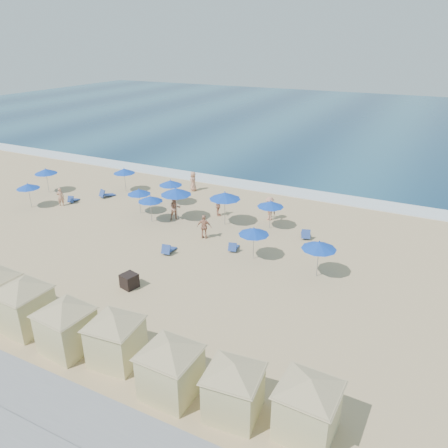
% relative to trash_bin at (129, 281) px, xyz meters
% --- Properties ---
extents(ground, '(160.00, 160.00, 0.00)m').
position_rel_trash_bin_xyz_m(ground, '(-1.52, 4.17, -0.40)').
color(ground, tan).
rests_on(ground, ground).
extents(ocean, '(160.00, 80.00, 0.06)m').
position_rel_trash_bin_xyz_m(ocean, '(-1.52, 59.17, -0.37)').
color(ocean, navy).
rests_on(ocean, ground).
extents(surf_line, '(160.00, 2.50, 0.08)m').
position_rel_trash_bin_xyz_m(surf_line, '(-1.52, 19.67, -0.36)').
color(surf_line, white).
rests_on(surf_line, ground).
extents(trash_bin, '(0.98, 0.98, 0.81)m').
position_rel_trash_bin_xyz_m(trash_bin, '(0.00, 0.00, 0.00)').
color(trash_bin, black).
rests_on(trash_bin, ground).
extents(cabana_1, '(4.52, 4.52, 2.84)m').
position_rel_trash_bin_xyz_m(cabana_1, '(-2.08, -5.16, 1.22)').
color(cabana_1, beige).
rests_on(cabana_1, ground).
extents(cabana_2, '(4.29, 4.29, 2.70)m').
position_rel_trash_bin_xyz_m(cabana_2, '(0.89, -5.44, 1.14)').
color(cabana_2, beige).
rests_on(cabana_2, ground).
extents(cabana_3, '(4.18, 4.18, 2.64)m').
position_rel_trash_bin_xyz_m(cabana_3, '(3.34, -5.05, 1.10)').
color(cabana_3, beige).
rests_on(cabana_3, ground).
extents(cabana_4, '(4.30, 4.30, 2.70)m').
position_rel_trash_bin_xyz_m(cabana_4, '(6.46, -5.57, 1.14)').
color(cabana_4, beige).
rests_on(cabana_4, ground).
extents(cabana_5, '(4.07, 4.07, 2.56)m').
position_rel_trash_bin_xyz_m(cabana_5, '(9.06, -5.38, 1.06)').
color(cabana_5, beige).
rests_on(cabana_5, ground).
extents(cabana_6, '(4.24, 4.24, 2.66)m').
position_rel_trash_bin_xyz_m(cabana_6, '(11.73, -4.99, 1.12)').
color(cabana_6, beige).
rests_on(cabana_6, ground).
extents(umbrella_0, '(1.99, 1.99, 2.26)m').
position_rel_trash_bin_xyz_m(umbrella_0, '(-16.72, 9.72, 1.56)').
color(umbrella_0, '#A5A8AD').
rests_on(umbrella_0, ground).
extents(umbrella_1, '(1.85, 1.85, 2.10)m').
position_rel_trash_bin_xyz_m(umbrella_1, '(-15.08, 6.35, 1.42)').
color(umbrella_1, '#A5A8AD').
rests_on(umbrella_1, ground).
extents(umbrella_2, '(1.94, 1.94, 2.21)m').
position_rel_trash_bin_xyz_m(umbrella_2, '(-10.68, 13.06, 1.51)').
color(umbrella_2, '#A5A8AD').
rests_on(umbrella_2, ground).
extents(umbrella_3, '(1.83, 1.83, 2.09)m').
position_rel_trash_bin_xyz_m(umbrella_3, '(-6.24, 9.32, 1.40)').
color(umbrella_3, '#A5A8AD').
rests_on(umbrella_3, ground).
extents(umbrella_4, '(1.93, 1.93, 2.19)m').
position_rel_trash_bin_xyz_m(umbrella_4, '(-5.13, 12.11, 1.49)').
color(umbrella_4, '#A5A8AD').
rests_on(umbrella_4, ground).
extents(umbrella_5, '(2.34, 2.34, 2.66)m').
position_rel_trash_bin_xyz_m(umbrella_5, '(-2.90, 9.48, 1.90)').
color(umbrella_5, '#A5A8AD').
rests_on(umbrella_5, ground).
extents(umbrella_6, '(1.86, 1.86, 2.12)m').
position_rel_trash_bin_xyz_m(umbrella_6, '(-4.45, 8.34, 1.43)').
color(umbrella_6, '#A5A8AD').
rests_on(umbrella_6, ground).
extents(umbrella_7, '(2.31, 2.31, 2.63)m').
position_rel_trash_bin_xyz_m(umbrella_7, '(0.77, 10.34, 1.88)').
color(umbrella_7, '#A5A8AD').
rests_on(umbrella_7, ground).
extents(umbrella_8, '(1.92, 1.92, 2.19)m').
position_rel_trash_bin_xyz_m(umbrella_8, '(4.82, 6.28, 1.49)').
color(umbrella_8, '#A5A8AD').
rests_on(umbrella_8, ground).
extents(umbrella_9, '(1.93, 1.93, 2.20)m').
position_rel_trash_bin_xyz_m(umbrella_9, '(4.00, 11.21, 1.50)').
color(umbrella_9, '#A5A8AD').
rests_on(umbrella_9, ground).
extents(umbrella_10, '(2.03, 2.03, 2.31)m').
position_rel_trash_bin_xyz_m(umbrella_10, '(9.02, 5.94, 1.60)').
color(umbrella_10, '#A5A8AD').
rests_on(umbrella_10, ground).
extents(beach_chair_0, '(0.79, 1.28, 0.65)m').
position_rel_trash_bin_xyz_m(beach_chair_0, '(-12.91, 8.79, -0.18)').
color(beach_chair_0, '#284493').
rests_on(beach_chair_0, ground).
extents(beach_chair_1, '(0.99, 1.51, 0.76)m').
position_rel_trash_bin_xyz_m(beach_chair_1, '(-11.25, 11.04, -0.14)').
color(beach_chair_1, '#284493').
rests_on(beach_chair_1, ground).
extents(beach_chair_2, '(0.61, 1.16, 0.62)m').
position_rel_trash_bin_xyz_m(beach_chair_2, '(-6.54, 11.65, -0.19)').
color(beach_chair_2, '#284493').
rests_on(beach_chair_2, ground).
extents(beach_chair_3, '(0.78, 1.38, 0.72)m').
position_rel_trash_bin_xyz_m(beach_chair_3, '(-0.42, 4.53, -0.16)').
color(beach_chair_3, '#284493').
rests_on(beach_chair_3, ground).
extents(beach_chair_4, '(0.80, 1.29, 0.66)m').
position_rel_trash_bin_xyz_m(beach_chair_4, '(3.19, 6.78, -0.18)').
color(beach_chair_4, '#284493').
rests_on(beach_chair_4, ground).
extents(beach_chair_5, '(1.00, 1.48, 0.75)m').
position_rel_trash_bin_xyz_m(beach_chair_5, '(6.85, 10.83, -0.15)').
color(beach_chair_5, '#284493').
rests_on(beach_chair_5, ground).
extents(beachgoer_0, '(0.68, 0.66, 1.57)m').
position_rel_trash_bin_xyz_m(beachgoer_0, '(-13.13, 7.73, 0.38)').
color(beachgoer_0, tan).
rests_on(beachgoer_0, ground).
extents(beachgoer_1, '(1.10, 1.11, 1.81)m').
position_rel_trash_bin_xyz_m(beachgoer_1, '(-3.06, 9.49, 0.50)').
color(beachgoer_1, tan).
rests_on(beachgoer_1, ground).
extents(beachgoer_2, '(1.09, 0.66, 1.73)m').
position_rel_trash_bin_xyz_m(beachgoer_2, '(0.59, 7.55, 0.46)').
color(beachgoer_2, tan).
rests_on(beachgoer_2, ground).
extents(beachgoer_3, '(1.38, 1.09, 1.88)m').
position_rel_trash_bin_xyz_m(beachgoer_3, '(3.40, 12.65, 0.53)').
color(beachgoer_3, tan).
rests_on(beachgoer_3, ground).
extents(beachgoer_4, '(0.74, 0.97, 1.78)m').
position_rel_trash_bin_xyz_m(beachgoer_4, '(-5.31, 16.02, 0.48)').
color(beachgoer_4, tan).
rests_on(beachgoer_4, ground).
extents(beachgoer_5, '(0.91, 0.99, 1.63)m').
position_rel_trash_bin_xyz_m(beachgoer_5, '(-0.49, 11.68, 0.41)').
color(beachgoer_5, tan).
rests_on(beachgoer_5, ground).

